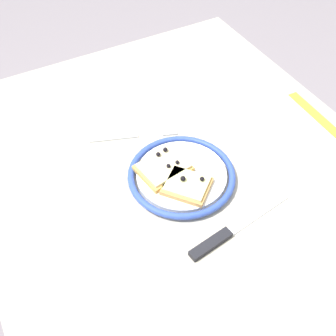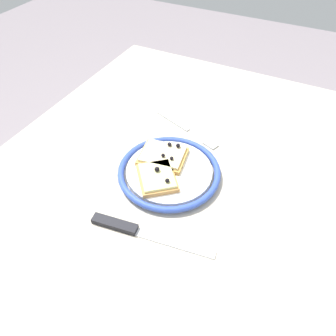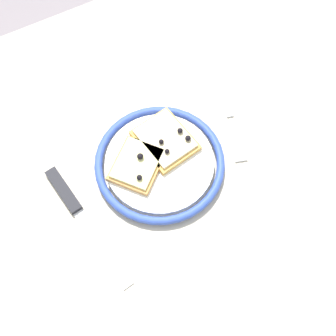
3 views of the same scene
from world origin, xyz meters
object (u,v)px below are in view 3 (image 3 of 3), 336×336
plate (160,163)px  pizza_slice_far (165,140)px  knife (74,206)px  pizza_slice_near (137,164)px  fork (230,114)px  dining_table (185,184)px

plate → pizza_slice_far: bearing=-132.6°
plate → knife: bearing=-0.1°
plate → pizza_slice_near: (0.04, -0.01, 0.01)m
plate → fork: size_ratio=1.14×
plate → knife: (0.16, -0.00, -0.01)m
knife → plate: bearing=179.9°
dining_table → pizza_slice_far: size_ratio=8.50×
dining_table → pizza_slice_near: 0.16m
knife → fork: bearing=-174.5°
plate → pizza_slice_near: size_ratio=1.93×
dining_table → fork: fork is taller
dining_table → pizza_slice_far: 0.14m
pizza_slice_far → fork: 0.14m
dining_table → plate: 0.13m
pizza_slice_far → knife: bearing=8.6°
fork → pizza_slice_far: bearing=1.2°
pizza_slice_near → pizza_slice_far: (-0.06, -0.02, 0.00)m
pizza_slice_near → knife: pizza_slice_near is taller
pizza_slice_near → knife: (0.12, 0.01, -0.02)m
knife → dining_table: bearing=176.1°
dining_table → pizza_slice_near: bearing=-15.2°
dining_table → plate: (0.05, -0.01, 0.12)m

